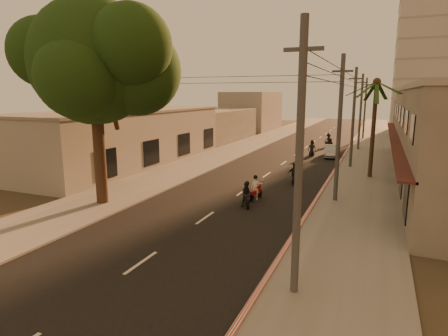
% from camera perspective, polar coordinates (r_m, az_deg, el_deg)
% --- Properties ---
extents(ground, '(160.00, 160.00, 0.00)m').
position_cam_1_polar(ground, '(19.02, -5.53, -9.41)').
color(ground, '#383023').
rests_on(ground, ground).
extents(road, '(10.00, 140.00, 0.02)m').
position_cam_1_polar(road, '(37.25, 9.10, 0.77)').
color(road, black).
rests_on(road, ground).
extents(sidewalk_right, '(5.00, 140.00, 0.12)m').
position_cam_1_polar(sidewalk_right, '(36.27, 20.69, -0.02)').
color(sidewalk_right, slate).
rests_on(sidewalk_right, ground).
extents(sidewalk_left, '(5.00, 140.00, 0.12)m').
position_cam_1_polar(sidewalk_left, '(39.63, -1.49, 1.61)').
color(sidewalk_left, slate).
rests_on(sidewalk_left, ground).
extents(curb_stripe, '(0.20, 60.00, 0.20)m').
position_cam_1_polar(curb_stripe, '(31.53, 15.97, -1.26)').
color(curb_stripe, '#AD2012').
rests_on(curb_stripe, ground).
extents(left_building, '(8.20, 24.20, 5.20)m').
position_cam_1_polar(left_building, '(37.42, -14.47, 4.62)').
color(left_building, gray).
rests_on(left_building, ground).
extents(distant_tower, '(12.10, 12.10, 28.00)m').
position_cam_1_polar(distant_tower, '(72.41, 29.67, 15.63)').
color(distant_tower, '#B7B5B2').
rests_on(distant_tower, ground).
extents(broadleaf_tree, '(9.60, 8.70, 12.10)m').
position_cam_1_polar(broadleaf_tree, '(23.40, -18.27, 15.08)').
color(broadleaf_tree, black).
rests_on(broadleaf_tree, ground).
extents(palm_tree, '(5.00, 5.00, 8.20)m').
position_cam_1_polar(palm_tree, '(31.65, 22.21, 11.27)').
color(palm_tree, black).
rests_on(palm_tree, ground).
extents(utility_poles, '(1.20, 48.26, 9.00)m').
position_cam_1_polar(utility_poles, '(35.72, 19.30, 10.38)').
color(utility_poles, '#38383A').
rests_on(utility_poles, ground).
extents(filler_right, '(8.00, 14.00, 6.00)m').
position_cam_1_polar(filler_right, '(61.01, 27.98, 6.48)').
color(filler_right, gray).
rests_on(filler_right, ground).
extents(filler_left_near, '(8.00, 14.00, 4.40)m').
position_cam_1_polar(filler_left_near, '(54.69, -1.73, 6.53)').
color(filler_left_near, gray).
rests_on(filler_left_near, ground).
extents(filler_left_far, '(8.00, 14.00, 7.00)m').
position_cam_1_polar(filler_left_far, '(71.36, 4.30, 8.66)').
color(filler_left_far, gray).
rests_on(filler_left_far, ground).
extents(scooter_red, '(0.74, 1.66, 1.64)m').
position_cam_1_polar(scooter_red, '(24.04, 4.81, -3.16)').
color(scooter_red, black).
rests_on(scooter_red, ground).
extents(scooter_mid_a, '(1.18, 1.53, 1.61)m').
position_cam_1_polar(scooter_mid_a, '(22.46, 3.52, -4.14)').
color(scooter_mid_a, black).
rests_on(scooter_mid_a, ground).
extents(scooter_mid_b, '(1.12, 1.65, 1.66)m').
position_cam_1_polar(scooter_mid_b, '(28.53, 10.61, -0.96)').
color(scooter_mid_b, black).
rests_on(scooter_mid_b, ground).
extents(scooter_far_a, '(1.06, 1.82, 1.81)m').
position_cam_1_polar(scooter_far_a, '(41.78, 13.25, 2.87)').
color(scooter_far_a, black).
rests_on(scooter_far_a, ground).
extents(scooter_far_b, '(1.56, 1.73, 1.81)m').
position_cam_1_polar(scooter_far_b, '(49.75, 15.64, 4.08)').
color(scooter_far_b, black).
rests_on(scooter_far_b, ground).
extents(parked_car, '(2.41, 4.33, 1.31)m').
position_cam_1_polar(parked_car, '(41.70, 15.97, 2.49)').
color(parked_car, '#9C9EA4').
rests_on(parked_car, ground).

